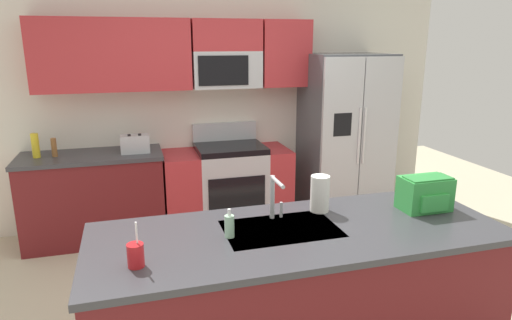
{
  "coord_description": "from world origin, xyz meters",
  "views": [
    {
      "loc": [
        -0.98,
        -2.77,
        1.99
      ],
      "look_at": [
        -0.02,
        0.6,
        1.05
      ],
      "focal_mm": 31.4,
      "sensor_mm": 36.0,
      "label": 1
    }
  ],
  "objects_px": {
    "backpack": "(425,193)",
    "bottle_yellow": "(35,146)",
    "paper_towel_roll": "(320,194)",
    "drink_cup_red": "(136,255)",
    "toaster": "(135,144)",
    "soap_dispenser": "(229,226)",
    "pepper_mill": "(54,147)",
    "range_oven": "(227,186)",
    "sink_faucet": "(275,194)",
    "refrigerator": "(345,137)"
  },
  "relations": [
    {
      "from": "bottle_yellow",
      "to": "refrigerator",
      "type": "bearing_deg",
      "value": -1.4
    },
    {
      "from": "paper_towel_roll",
      "to": "backpack",
      "type": "height_order",
      "value": "paper_towel_roll"
    },
    {
      "from": "range_oven",
      "to": "pepper_mill",
      "type": "height_order",
      "value": "range_oven"
    },
    {
      "from": "drink_cup_red",
      "to": "backpack",
      "type": "relative_size",
      "value": 0.75
    },
    {
      "from": "refrigerator",
      "to": "pepper_mill",
      "type": "xyz_separation_m",
      "value": [
        -3.05,
        0.07,
        0.07
      ]
    },
    {
      "from": "bottle_yellow",
      "to": "paper_towel_roll",
      "type": "relative_size",
      "value": 0.98
    },
    {
      "from": "toaster",
      "to": "pepper_mill",
      "type": "height_order",
      "value": "same"
    },
    {
      "from": "paper_towel_roll",
      "to": "drink_cup_red",
      "type": "bearing_deg",
      "value": -159.46
    },
    {
      "from": "sink_faucet",
      "to": "drink_cup_red",
      "type": "bearing_deg",
      "value": -155.8
    },
    {
      "from": "bottle_yellow",
      "to": "range_oven",
      "type": "bearing_deg",
      "value": -0.21
    },
    {
      "from": "pepper_mill",
      "to": "soap_dispenser",
      "type": "relative_size",
      "value": 1.07
    },
    {
      "from": "range_oven",
      "to": "bottle_yellow",
      "type": "bearing_deg",
      "value": 179.79
    },
    {
      "from": "backpack",
      "to": "soap_dispenser",
      "type": "bearing_deg",
      "value": -177.28
    },
    {
      "from": "toaster",
      "to": "soap_dispenser",
      "type": "xyz_separation_m",
      "value": [
        0.47,
        -2.21,
        -0.02
      ]
    },
    {
      "from": "refrigerator",
      "to": "bottle_yellow",
      "type": "distance_m",
      "value": 3.22
    },
    {
      "from": "refrigerator",
      "to": "paper_towel_roll",
      "type": "xyz_separation_m",
      "value": [
        -1.17,
        -1.95,
        0.09
      ]
    },
    {
      "from": "toaster",
      "to": "bottle_yellow",
      "type": "xyz_separation_m",
      "value": [
        -0.92,
        0.06,
        0.03
      ]
    },
    {
      "from": "bottle_yellow",
      "to": "soap_dispenser",
      "type": "relative_size",
      "value": 1.38
    },
    {
      "from": "refrigerator",
      "to": "paper_towel_roll",
      "type": "bearing_deg",
      "value": -121.03
    },
    {
      "from": "refrigerator",
      "to": "soap_dispenser",
      "type": "height_order",
      "value": "refrigerator"
    },
    {
      "from": "refrigerator",
      "to": "range_oven",
      "type": "bearing_deg",
      "value": 176.96
    },
    {
      "from": "sink_faucet",
      "to": "backpack",
      "type": "bearing_deg",
      "value": -6.14
    },
    {
      "from": "range_oven",
      "to": "backpack",
      "type": "distance_m",
      "value": 2.43
    },
    {
      "from": "refrigerator",
      "to": "toaster",
      "type": "height_order",
      "value": "refrigerator"
    },
    {
      "from": "refrigerator",
      "to": "pepper_mill",
      "type": "relative_size",
      "value": 10.18
    },
    {
      "from": "range_oven",
      "to": "bottle_yellow",
      "type": "height_order",
      "value": "bottle_yellow"
    },
    {
      "from": "bottle_yellow",
      "to": "backpack",
      "type": "xyz_separation_m",
      "value": [
        2.72,
        -2.2,
        -0.0
      ]
    },
    {
      "from": "paper_towel_roll",
      "to": "refrigerator",
      "type": "bearing_deg",
      "value": 58.97
    },
    {
      "from": "pepper_mill",
      "to": "bottle_yellow",
      "type": "height_order",
      "value": "bottle_yellow"
    },
    {
      "from": "range_oven",
      "to": "drink_cup_red",
      "type": "relative_size",
      "value": 5.64
    },
    {
      "from": "toaster",
      "to": "pepper_mill",
      "type": "xyz_separation_m",
      "value": [
        -0.75,
        0.05,
        0.0
      ]
    },
    {
      "from": "refrigerator",
      "to": "soap_dispenser",
      "type": "bearing_deg",
      "value": -129.99
    },
    {
      "from": "soap_dispenser",
      "to": "backpack",
      "type": "distance_m",
      "value": 1.34
    },
    {
      "from": "paper_towel_roll",
      "to": "range_oven",
      "type": "bearing_deg",
      "value": 95.12
    },
    {
      "from": "refrigerator",
      "to": "backpack",
      "type": "xyz_separation_m",
      "value": [
        -0.5,
        -2.12,
        0.09
      ]
    },
    {
      "from": "pepper_mill",
      "to": "drink_cup_red",
      "type": "bearing_deg",
      "value": -74.19
    },
    {
      "from": "toaster",
      "to": "bottle_yellow",
      "type": "distance_m",
      "value": 0.92
    },
    {
      "from": "range_oven",
      "to": "refrigerator",
      "type": "xyz_separation_m",
      "value": [
        1.36,
        -0.07,
        0.48
      ]
    },
    {
      "from": "toaster",
      "to": "sink_faucet",
      "type": "bearing_deg",
      "value": -68.68
    },
    {
      "from": "drink_cup_red",
      "to": "soap_dispenser",
      "type": "bearing_deg",
      "value": 21.86
    },
    {
      "from": "range_oven",
      "to": "sink_faucet",
      "type": "relative_size",
      "value": 4.82
    },
    {
      "from": "pepper_mill",
      "to": "soap_dispenser",
      "type": "height_order",
      "value": "pepper_mill"
    },
    {
      "from": "toaster",
      "to": "backpack",
      "type": "height_order",
      "value": "backpack"
    },
    {
      "from": "paper_towel_roll",
      "to": "backpack",
      "type": "relative_size",
      "value": 0.75
    },
    {
      "from": "refrigerator",
      "to": "paper_towel_roll",
      "type": "height_order",
      "value": "refrigerator"
    },
    {
      "from": "backpack",
      "to": "bottle_yellow",
      "type": "bearing_deg",
      "value": 141.03
    },
    {
      "from": "refrigerator",
      "to": "drink_cup_red",
      "type": "xyz_separation_m",
      "value": [
        -2.36,
        -2.4,
        0.04
      ]
    },
    {
      "from": "range_oven",
      "to": "soap_dispenser",
      "type": "relative_size",
      "value": 8.0
    },
    {
      "from": "sink_faucet",
      "to": "pepper_mill",
      "type": "bearing_deg",
      "value": 126.6
    },
    {
      "from": "drink_cup_red",
      "to": "refrigerator",
      "type": "bearing_deg",
      "value": 45.47
    }
  ]
}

